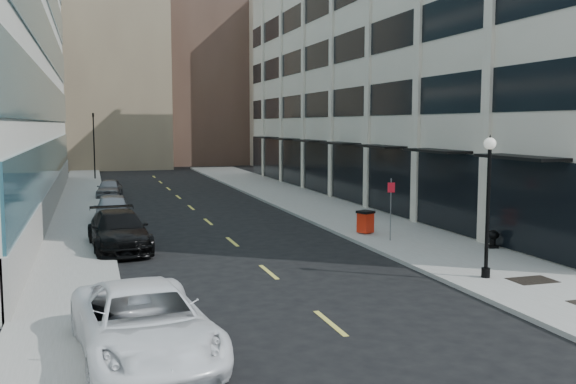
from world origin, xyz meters
TOP-DOWN VIEW (x-y plane):
  - ground at (0.00, 0.00)m, footprint 160.00×160.00m
  - sidewalk_right at (7.50, 20.00)m, footprint 5.00×80.00m
  - sidewalk_left at (-6.50, 20.00)m, footprint 3.00×80.00m
  - building_right at (16.94, 26.99)m, footprint 15.30×46.50m
  - skyline_tan_near at (-4.00, 68.00)m, footprint 14.00×18.00m
  - skyline_brown at (8.00, 72.00)m, footprint 12.00×16.00m
  - skyline_tan_far at (-14.00, 78.00)m, footprint 12.00×14.00m
  - skyline_stone at (18.00, 66.00)m, footprint 10.00×14.00m
  - grate_far at (7.60, 3.80)m, footprint 1.40×1.00m
  - road_centerline at (0.00, 17.00)m, footprint 0.15×68.20m
  - traffic_signal at (-5.50, 48.00)m, footprint 0.66×0.66m
  - car_white_van at (-4.80, 0.72)m, footprint 3.26×6.09m
  - car_black_pickup at (-4.80, 13.58)m, footprint 2.61×5.60m
  - car_silver_sedan at (-4.80, 20.81)m, footprint 1.99×4.56m
  - car_grey_sedan at (-4.63, 32.86)m, footprint 2.07×4.07m
  - trash_bin at (6.10, 13.52)m, footprint 0.85×0.85m
  - lamppost at (6.40, 4.59)m, footprint 0.39×0.39m
  - sign_post at (6.40, 11.57)m, footprint 0.31×0.09m
  - urn_planter at (9.60, 8.83)m, footprint 0.52×0.52m

SIDE VIEW (x-z plane):
  - ground at x=0.00m, z-range 0.00..0.00m
  - road_centerline at x=0.00m, z-range 0.00..0.01m
  - sidewalk_right at x=7.50m, z-range 0.00..0.15m
  - sidewalk_left at x=-6.50m, z-range 0.00..0.15m
  - grate_far at x=7.60m, z-range 0.15..0.16m
  - urn_planter at x=9.60m, z-range 0.23..0.94m
  - car_grey_sedan at x=-4.63m, z-range 0.00..1.33m
  - trash_bin at x=6.10m, z-range 0.19..1.23m
  - car_silver_sedan at x=-4.80m, z-range 0.00..1.53m
  - car_black_pickup at x=-4.80m, z-range 0.00..1.58m
  - car_white_van at x=-4.80m, z-range 0.00..1.63m
  - sign_post at x=6.40m, z-range 0.51..3.19m
  - lamppost at x=6.40m, z-range 0.56..5.21m
  - traffic_signal at x=-5.50m, z-range 2.23..9.21m
  - building_right at x=16.94m, z-range -0.13..18.12m
  - skyline_stone at x=18.00m, z-range 0.00..20.00m
  - skyline_tan_far at x=-14.00m, z-range 0.00..22.00m
  - skyline_tan_near at x=-4.00m, z-range 0.00..28.00m
  - skyline_brown at x=8.00m, z-range 0.00..34.00m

